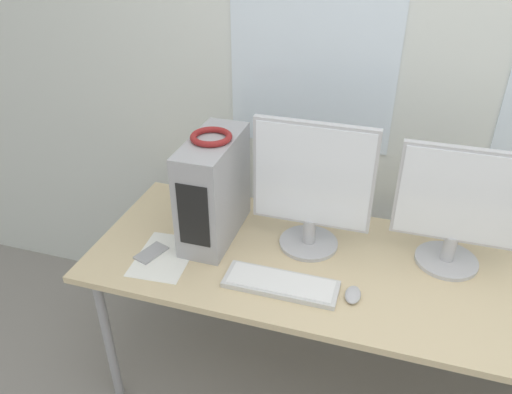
% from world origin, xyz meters
% --- Properties ---
extents(wall_back, '(8.00, 0.07, 2.70)m').
position_xyz_m(wall_back, '(0.00, 0.89, 1.35)').
color(wall_back, silver).
rests_on(wall_back, ground_plane).
extents(desk, '(2.58, 0.76, 0.74)m').
position_xyz_m(desk, '(0.00, 0.38, 0.69)').
color(desk, '#D1BA8E').
rests_on(desk, ground_plane).
extents(pc_tower, '(0.17, 0.42, 0.43)m').
position_xyz_m(pc_tower, '(-0.84, 0.44, 0.95)').
color(pc_tower, '#9E9EA3').
rests_on(pc_tower, desk).
extents(headphones, '(0.16, 0.16, 0.02)m').
position_xyz_m(headphones, '(-0.84, 0.44, 1.18)').
color(headphones, maroon).
rests_on(headphones, pc_tower).
extents(monitor_main, '(0.46, 0.24, 0.54)m').
position_xyz_m(monitor_main, '(-0.45, 0.47, 1.01)').
color(monitor_main, '#B7B7BC').
rests_on(monitor_main, desk).
extents(monitor_right_near, '(0.46, 0.24, 0.49)m').
position_xyz_m(monitor_right_near, '(0.09, 0.52, 0.99)').
color(monitor_right_near, '#B7B7BC').
rests_on(monitor_right_near, desk).
extents(keyboard, '(0.42, 0.14, 0.02)m').
position_xyz_m(keyboard, '(-0.49, 0.19, 0.75)').
color(keyboard, silver).
rests_on(keyboard, desk).
extents(mouse, '(0.06, 0.10, 0.02)m').
position_xyz_m(mouse, '(-0.23, 0.21, 0.75)').
color(mouse, '#B2B2B7').
rests_on(mouse, desk).
extents(cell_phone, '(0.11, 0.15, 0.01)m').
position_xyz_m(cell_phone, '(-1.04, 0.23, 0.74)').
color(cell_phone, '#99999E').
rests_on(cell_phone, desk).
extents(paper_sheet_left, '(0.23, 0.31, 0.00)m').
position_xyz_m(paper_sheet_left, '(-0.98, 0.23, 0.74)').
color(paper_sheet_left, white).
rests_on(paper_sheet_left, desk).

